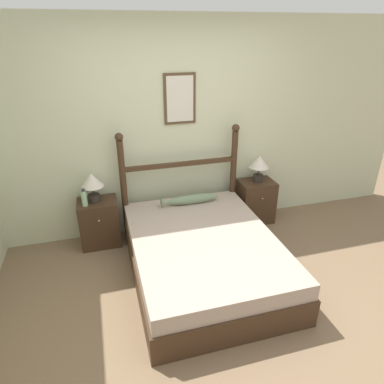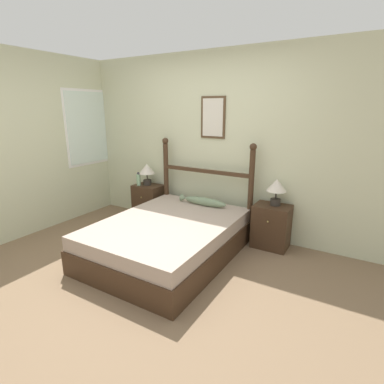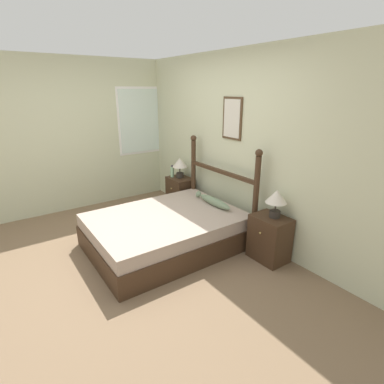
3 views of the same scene
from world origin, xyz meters
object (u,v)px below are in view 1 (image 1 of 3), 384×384
nightstand_left (100,223)px  table_lamp_left (92,182)px  nightstand_right (256,201)px  table_lamp_right (259,164)px  bottle (84,198)px  fish_pillow (191,199)px  bed (203,256)px

nightstand_left → table_lamp_left: 0.53m
nightstand_left → nightstand_right: 2.04m
table_lamp_right → bottle: table_lamp_right is taller
fish_pillow → table_lamp_right: bearing=10.0°
bed → nightstand_right: (1.02, 0.89, 0.06)m
table_lamp_right → fish_pillow: size_ratio=0.48×
bed → table_lamp_right: table_lamp_right is taller
table_lamp_left → fish_pillow: table_lamp_left is taller
bed → table_lamp_right: bearing=41.5°
nightstand_left → bottle: bearing=-148.1°
bed → nightstand_right: bearing=41.1°
bottle → fish_pillow: 1.23m
nightstand_left → bed: bearing=-41.1°
nightstand_right → table_lamp_right: bearing=56.6°
bed → fish_pillow: size_ratio=2.74×
table_lamp_left → bottle: table_lamp_left is taller
table_lamp_left → bottle: 0.20m
nightstand_left → bottle: (-0.13, -0.08, 0.39)m
nightstand_right → table_lamp_right: 0.53m
table_lamp_left → bed: bearing=-40.9°
nightstand_left → nightstand_right: bearing=0.0°
table_lamp_left → nightstand_right: bearing=-0.3°
bed → bottle: bottle is taller
bottle → fish_pillow: bottle is taller
nightstand_left → fish_pillow: 1.13m
bed → table_lamp_left: size_ratio=5.69×
nightstand_left → table_lamp_left: size_ratio=1.66×
nightstand_left → table_lamp_left: bearing=151.8°
bed → fish_pillow: (0.07, 0.75, 0.29)m
bottle → nightstand_right: bearing=2.1°
bed → table_lamp_left: bearing=139.1°
table_lamp_right → bottle: bearing=-177.1°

